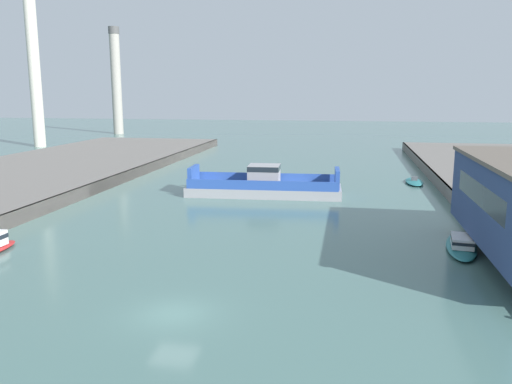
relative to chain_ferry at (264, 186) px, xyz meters
The scene contains 6 objects.
ground_plane 34.61m from the chain_ferry, 89.05° to the right, with size 400.00×400.00×0.00m, color #476B66.
chain_ferry is the anchor object (origin of this frame).
moored_boat_near_left 26.82m from the chain_ferry, 45.76° to the right, with size 3.23×8.02×1.23m.
moored_boat_near_right 21.96m from the chain_ferry, 31.93° to the left, with size 2.27×6.56×0.88m.
smokestack_distant_a 76.92m from the chain_ferry, 141.66° to the left, with size 2.72×2.72×37.29m.
smokestack_distant_b 102.64m from the chain_ferry, 124.19° to the left, with size 3.04×3.04×30.27m.
Camera 1 is at (9.30, -25.92, 12.12)m, focal length 36.71 mm.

